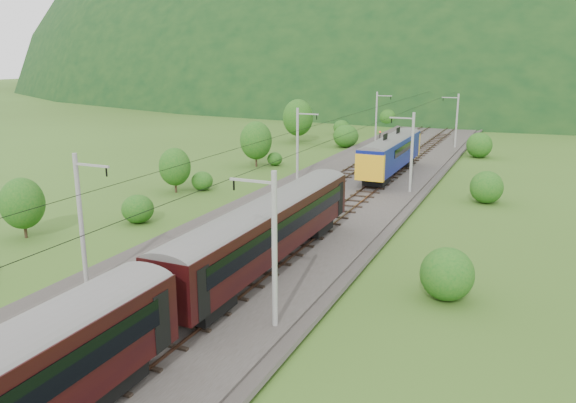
% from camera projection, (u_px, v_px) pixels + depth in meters
% --- Properties ---
extents(ground, '(600.00, 600.00, 0.00)m').
position_uv_depth(ground, '(174.00, 309.00, 31.06)').
color(ground, '#324F18').
rests_on(ground, ground).
extents(railbed, '(14.00, 220.00, 0.30)m').
position_uv_depth(railbed, '(256.00, 251.00, 39.87)').
color(railbed, '#38332D').
rests_on(railbed, ground).
extents(track_left, '(2.40, 220.00, 0.27)m').
position_uv_depth(track_left, '(227.00, 244.00, 40.76)').
color(track_left, brown).
rests_on(track_left, railbed).
extents(track_right, '(2.40, 220.00, 0.27)m').
position_uv_depth(track_right, '(287.00, 253.00, 38.87)').
color(track_right, brown).
rests_on(track_right, railbed).
extents(catenary_left, '(2.54, 192.28, 8.00)m').
position_uv_depth(catenary_left, '(298.00, 143.00, 60.66)').
color(catenary_left, gray).
rests_on(catenary_left, railbed).
extents(catenary_right, '(2.54, 192.28, 8.00)m').
position_uv_depth(catenary_right, '(411.00, 151.00, 55.84)').
color(catenary_right, gray).
rests_on(catenary_right, railbed).
extents(overhead_wires, '(4.83, 198.00, 0.03)m').
position_uv_depth(overhead_wires, '(255.00, 155.00, 38.14)').
color(overhead_wires, black).
rests_on(overhead_wires, ground).
extents(mountain_main, '(504.00, 360.00, 244.00)m').
position_uv_depth(mountain_main, '(501.00, 87.00, 261.12)').
color(mountain_main, black).
rests_on(mountain_main, ground).
extents(mountain_ridge, '(336.00, 280.00, 132.00)m').
position_uv_depth(mountain_ridge, '(298.00, 80.00, 343.77)').
color(mountain_ridge, black).
rests_on(mountain_ridge, ground).
extents(hazard_post_near, '(0.14, 0.14, 1.35)m').
position_uv_depth(hazard_post_near, '(410.00, 143.00, 84.84)').
color(hazard_post_near, red).
rests_on(hazard_post_near, railbed).
extents(hazard_post_far, '(0.15, 0.15, 1.42)m').
position_uv_depth(hazard_post_far, '(395.00, 153.00, 75.99)').
color(hazard_post_far, red).
rests_on(hazard_post_far, railbed).
extents(signal, '(0.23, 0.23, 2.09)m').
position_uv_depth(signal, '(380.00, 137.00, 87.51)').
color(signal, black).
rests_on(signal, railbed).
extents(vegetation_left, '(13.64, 141.19, 7.04)m').
position_uv_depth(vegetation_left, '(142.00, 181.00, 50.55)').
color(vegetation_left, '#165115').
rests_on(vegetation_left, ground).
extents(vegetation_right, '(6.57, 97.84, 3.15)m').
position_uv_depth(vegetation_right, '(465.00, 202.00, 48.39)').
color(vegetation_right, '#165115').
rests_on(vegetation_right, ground).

